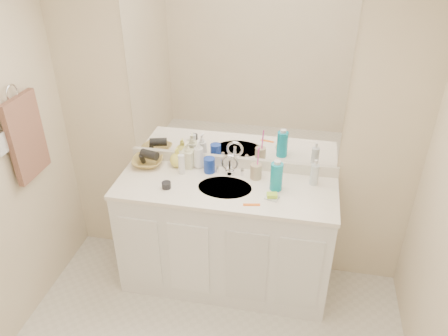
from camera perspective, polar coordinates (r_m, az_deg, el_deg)
wall_back at (r=3.06m, az=1.19°, el=5.48°), size 2.60×0.02×2.40m
vanity_cabinet at (r=3.25m, az=0.17°, el=-9.04°), size 1.50×0.55×0.85m
countertop at (r=2.99m, az=0.19°, el=-2.56°), size 1.52×0.57×0.03m
backsplash at (r=3.18m, az=1.09°, el=0.80°), size 1.52×0.03×0.08m
sink_basin at (r=2.97m, az=0.11°, el=-2.72°), size 0.37×0.37×0.02m
faucet at (r=3.09m, az=0.76°, el=0.13°), size 0.02×0.02×0.11m
mirror at (r=2.92m, az=1.25°, el=11.82°), size 1.48×0.01×1.20m
blue_mug at (r=3.11m, az=-1.93°, el=0.38°), size 0.09×0.09×0.11m
tan_cup at (r=3.05m, az=4.20°, el=-0.43°), size 0.09×0.09×0.11m
toothbrush at (r=3.00m, az=4.45°, el=1.11°), size 0.02×0.04×0.20m
mouthwash_bottle at (r=2.92m, az=6.86°, el=-1.12°), size 0.11×0.11×0.20m
clear_pump_bottle at (r=3.02m, az=11.72°, el=-0.87°), size 0.07×0.07×0.15m
soap_dish at (r=2.87m, az=6.27°, el=-3.87°), size 0.10×0.09×0.01m
green_soap at (r=2.86m, az=6.29°, el=-3.55°), size 0.08×0.06×0.02m
orange_comb at (r=2.80m, az=3.63°, el=-4.81°), size 0.11×0.04×0.00m
dark_jar at (r=2.97m, az=-7.53°, el=-2.23°), size 0.08×0.08×0.04m
extra_white_bottle at (r=3.10m, az=-5.57°, el=0.49°), size 0.06×0.06×0.15m
soap_bottle_white at (r=3.15m, az=-3.34°, el=1.85°), size 0.10×0.10×0.21m
soap_bottle_cream at (r=3.16m, az=-4.76°, el=1.73°), size 0.10×0.10×0.20m
soap_bottle_yellow at (r=3.19m, az=-6.12°, el=1.41°), size 0.12×0.12×0.14m
wicker_basket at (r=3.25m, az=-9.94°, el=0.81°), size 0.26×0.26×0.06m
hair_dryer at (r=3.22m, az=-9.70°, el=1.74°), size 0.14×0.10×0.06m
towel_ring at (r=2.97m, az=-25.96°, el=8.82°), size 0.01×0.11×0.11m
hand_towel at (r=3.07m, az=-24.40°, el=3.66°), size 0.04×0.32×0.55m
switch_plate at (r=2.92m, az=-27.03°, el=2.76°), size 0.01×0.08×0.13m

